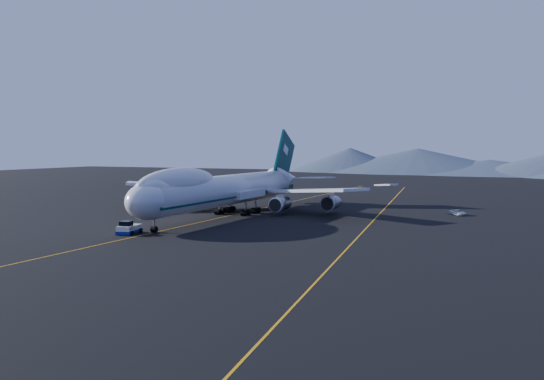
% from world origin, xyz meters
% --- Properties ---
extents(ground, '(500.00, 500.00, 0.00)m').
position_xyz_m(ground, '(0.00, 0.00, 0.00)').
color(ground, black).
rests_on(ground, ground).
extents(taxiway_line_main, '(0.25, 220.00, 0.01)m').
position_xyz_m(taxiway_line_main, '(0.00, 0.00, 0.01)').
color(taxiway_line_main, orange).
rests_on(taxiway_line_main, ground).
extents(taxiway_line_side, '(28.08, 198.09, 0.01)m').
position_xyz_m(taxiway_line_side, '(30.00, 10.00, 0.01)').
color(taxiway_line_side, orange).
rests_on(taxiway_line_side, ground).
extents(boeing_747, '(59.62, 72.43, 19.37)m').
position_xyz_m(boeing_747, '(0.00, 0.03, 5.81)').
color(boeing_747, silver).
rests_on(boeing_747, ground).
extents(pushback_tug, '(3.71, 5.57, 2.26)m').
position_xyz_m(pushback_tug, '(-3.00, -29.50, 0.71)').
color(pushback_tug, silver).
rests_on(pushback_tug, ground).
extents(service_van, '(4.38, 4.59, 1.21)m').
position_xyz_m(service_van, '(45.09, 22.22, 0.60)').
color(service_van, white).
rests_on(service_van, ground).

